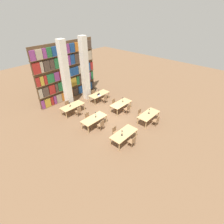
% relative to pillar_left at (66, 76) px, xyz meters
% --- Properties ---
extents(ground_plane, '(40.00, 40.00, 0.00)m').
position_rel_pillar_left_xyz_m(ground_plane, '(1.09, -4.16, -3.00)').
color(ground_plane, brown).
extents(bookshelf_bank, '(6.56, 0.35, 5.50)m').
position_rel_pillar_left_xyz_m(bookshelf_bank, '(1.10, 1.36, -0.33)').
color(bookshelf_bank, brown).
rests_on(bookshelf_bank, ground_plane).
extents(pillar_left, '(0.58, 0.58, 6.00)m').
position_rel_pillar_left_xyz_m(pillar_left, '(0.00, 0.00, 0.00)').
color(pillar_left, silver).
rests_on(pillar_left, ground_plane).
extents(pillar_center, '(0.58, 0.58, 6.00)m').
position_rel_pillar_left_xyz_m(pillar_center, '(2.18, 0.00, 0.00)').
color(pillar_center, silver).
rests_on(pillar_center, ground_plane).
extents(reading_table_0, '(2.09, 0.93, 0.74)m').
position_rel_pillar_left_xyz_m(reading_table_0, '(-0.48, -6.98, -2.34)').
color(reading_table_0, tan).
rests_on(reading_table_0, ground_plane).
extents(chair_0, '(0.42, 0.40, 0.87)m').
position_rel_pillar_left_xyz_m(chair_0, '(-0.51, -7.73, -2.53)').
color(chair_0, olive).
rests_on(chair_0, ground_plane).
extents(chair_1, '(0.42, 0.40, 0.87)m').
position_rel_pillar_left_xyz_m(chair_1, '(-0.51, -6.23, -2.53)').
color(chair_1, olive).
rests_on(chair_1, ground_plane).
extents(desk_lamp_0, '(0.14, 0.14, 0.42)m').
position_rel_pillar_left_xyz_m(desk_lamp_0, '(-0.74, -7.00, -1.98)').
color(desk_lamp_0, black).
rests_on(desk_lamp_0, reading_table_0).
extents(reading_table_1, '(2.09, 0.93, 0.74)m').
position_rel_pillar_left_xyz_m(reading_table_1, '(2.76, -6.94, -2.34)').
color(reading_table_1, tan).
rests_on(reading_table_1, ground_plane).
extents(chair_2, '(0.42, 0.40, 0.87)m').
position_rel_pillar_left_xyz_m(chair_2, '(2.73, -7.69, -2.53)').
color(chair_2, olive).
rests_on(chair_2, ground_plane).
extents(chair_3, '(0.42, 0.40, 0.87)m').
position_rel_pillar_left_xyz_m(chair_3, '(2.73, -6.19, -2.53)').
color(chair_3, olive).
rests_on(chair_3, ground_plane).
extents(desk_lamp_1, '(0.14, 0.14, 0.45)m').
position_rel_pillar_left_xyz_m(desk_lamp_1, '(2.84, -6.90, -1.96)').
color(desk_lamp_1, black).
rests_on(desk_lamp_1, reading_table_1).
extents(reading_table_2, '(2.09, 0.93, 0.74)m').
position_rel_pillar_left_xyz_m(reading_table_2, '(-0.61, -4.09, -2.34)').
color(reading_table_2, tan).
rests_on(reading_table_2, ground_plane).
extents(chair_4, '(0.42, 0.40, 0.87)m').
position_rel_pillar_left_xyz_m(chair_4, '(-0.59, -4.84, -2.53)').
color(chair_4, olive).
rests_on(chair_4, ground_plane).
extents(chair_5, '(0.42, 0.40, 0.87)m').
position_rel_pillar_left_xyz_m(chair_5, '(-0.59, -3.34, -2.53)').
color(chair_5, olive).
rests_on(chair_5, ground_plane).
extents(desk_lamp_2, '(0.14, 0.14, 0.46)m').
position_rel_pillar_left_xyz_m(desk_lamp_2, '(-0.41, -4.06, -1.95)').
color(desk_lamp_2, black).
rests_on(desk_lamp_2, reading_table_2).
extents(reading_table_3, '(2.09, 0.93, 0.74)m').
position_rel_pillar_left_xyz_m(reading_table_3, '(2.65, -4.13, -2.34)').
color(reading_table_3, tan).
rests_on(reading_table_3, ground_plane).
extents(chair_6, '(0.42, 0.40, 0.87)m').
position_rel_pillar_left_xyz_m(chair_6, '(2.60, -4.88, -2.53)').
color(chair_6, olive).
rests_on(chair_6, ground_plane).
extents(chair_7, '(0.42, 0.40, 0.87)m').
position_rel_pillar_left_xyz_m(chair_7, '(2.60, -3.38, -2.53)').
color(chair_7, olive).
rests_on(chair_7, ground_plane).
extents(desk_lamp_3, '(0.14, 0.14, 0.50)m').
position_rel_pillar_left_xyz_m(desk_lamp_3, '(2.93, -4.09, -1.92)').
color(desk_lamp_3, black).
rests_on(desk_lamp_3, reading_table_3).
extents(reading_table_4, '(2.09, 0.93, 0.74)m').
position_rel_pillar_left_xyz_m(reading_table_4, '(-0.55, -1.24, -2.34)').
color(reading_table_4, tan).
rests_on(reading_table_4, ground_plane).
extents(chair_8, '(0.42, 0.40, 0.87)m').
position_rel_pillar_left_xyz_m(chair_8, '(-0.51, -1.99, -2.53)').
color(chair_8, olive).
rests_on(chair_8, ground_plane).
extents(chair_9, '(0.42, 0.40, 0.87)m').
position_rel_pillar_left_xyz_m(chair_9, '(-0.51, -0.49, -2.53)').
color(chair_9, olive).
rests_on(chair_9, ground_plane).
extents(desk_lamp_4, '(0.14, 0.14, 0.40)m').
position_rel_pillar_left_xyz_m(desk_lamp_4, '(-0.75, -1.19, -1.99)').
color(desk_lamp_4, black).
rests_on(desk_lamp_4, reading_table_4).
extents(reading_table_5, '(2.09, 0.93, 0.74)m').
position_rel_pillar_left_xyz_m(reading_table_5, '(2.66, -1.32, -2.34)').
color(reading_table_5, tan).
rests_on(reading_table_5, ground_plane).
extents(chair_10, '(0.42, 0.40, 0.87)m').
position_rel_pillar_left_xyz_m(chair_10, '(2.65, -2.07, -2.53)').
color(chair_10, olive).
rests_on(chair_10, ground_plane).
extents(chair_11, '(0.42, 0.40, 0.87)m').
position_rel_pillar_left_xyz_m(chair_11, '(2.65, -0.57, -2.53)').
color(chair_11, olive).
rests_on(chair_11, ground_plane).
extents(desk_lamp_5, '(0.14, 0.14, 0.50)m').
position_rel_pillar_left_xyz_m(desk_lamp_5, '(2.58, -1.34, -1.93)').
color(desk_lamp_5, black).
rests_on(desk_lamp_5, reading_table_5).
extents(laptop, '(0.32, 0.22, 0.21)m').
position_rel_pillar_left_xyz_m(laptop, '(2.37, -1.59, -2.22)').
color(laptop, silver).
rests_on(laptop, reading_table_5).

